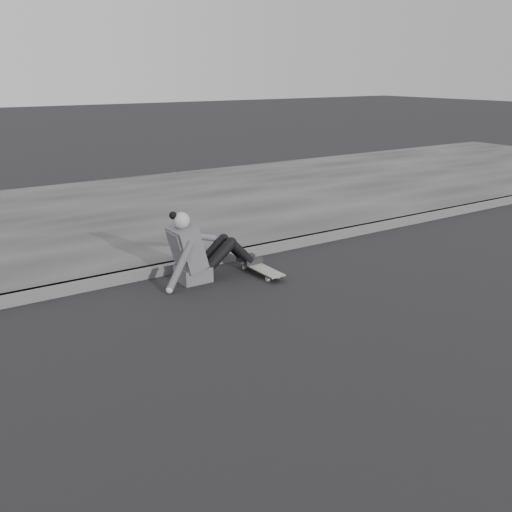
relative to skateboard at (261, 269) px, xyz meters
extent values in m
plane|color=black|center=(1.24, -1.90, -0.07)|extent=(80.00, 80.00, 0.00)
cube|color=#525252|center=(1.24, 0.68, -0.01)|extent=(24.00, 0.16, 0.12)
cube|color=#3A3A3A|center=(1.24, 3.70, -0.01)|extent=(24.00, 6.00, 0.12)
cylinder|color=#9E9E98|center=(-0.07, -0.26, -0.04)|extent=(0.03, 0.05, 0.05)
cylinder|color=#9E9E98|center=(0.08, -0.26, -0.04)|extent=(0.03, 0.05, 0.05)
cylinder|color=#9E9E98|center=(-0.07, 0.26, -0.04)|extent=(0.03, 0.05, 0.05)
cylinder|color=#9E9E98|center=(0.08, 0.26, -0.04)|extent=(0.03, 0.05, 0.05)
cube|color=#2A2A2D|center=(0.00, -0.26, -0.02)|extent=(0.16, 0.04, 0.03)
cube|color=#2A2A2D|center=(0.00, 0.26, -0.02)|extent=(0.16, 0.04, 0.03)
cube|color=gray|center=(0.00, 0.00, 0.01)|extent=(0.20, 0.78, 0.02)
cube|color=#505053|center=(-0.80, 0.25, 0.02)|extent=(0.36, 0.34, 0.18)
cube|color=#505053|center=(-0.87, 0.25, 0.36)|extent=(0.37, 0.40, 0.57)
cube|color=#505053|center=(-1.00, 0.25, 0.48)|extent=(0.14, 0.30, 0.20)
cylinder|color=#9B9B9B|center=(-0.92, 0.25, 0.60)|extent=(0.09, 0.09, 0.08)
sphere|color=#9B9B9B|center=(-0.93, 0.25, 0.69)|extent=(0.20, 0.20, 0.20)
sphere|color=black|center=(-1.02, 0.27, 0.76)|extent=(0.09, 0.09, 0.09)
cylinder|color=black|center=(-0.48, 0.16, 0.21)|extent=(0.43, 0.13, 0.39)
cylinder|color=black|center=(-0.48, 0.34, 0.21)|extent=(0.43, 0.13, 0.39)
cylinder|color=black|center=(-0.18, 0.16, 0.21)|extent=(0.35, 0.11, 0.36)
cylinder|color=black|center=(-0.18, 0.34, 0.21)|extent=(0.35, 0.11, 0.36)
sphere|color=black|center=(-0.32, 0.16, 0.35)|extent=(0.13, 0.13, 0.13)
sphere|color=black|center=(-0.32, 0.34, 0.35)|extent=(0.13, 0.13, 0.13)
cube|color=#242424|center=(0.00, 0.16, 0.05)|extent=(0.24, 0.08, 0.07)
cube|color=#242424|center=(0.00, 0.34, 0.05)|extent=(0.24, 0.08, 0.07)
cylinder|color=#505053|center=(-1.07, 0.04, 0.22)|extent=(0.38, 0.08, 0.58)
sphere|color=#9B9B9B|center=(-1.22, 0.03, -0.03)|extent=(0.08, 0.08, 0.08)
cylinder|color=#505053|center=(-0.63, 0.41, 0.42)|extent=(0.48, 0.08, 0.21)
camera|label=1|loc=(-3.72, -5.49, 2.32)|focal=40.00mm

